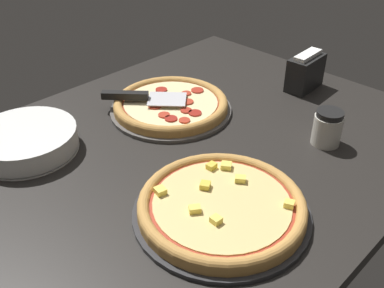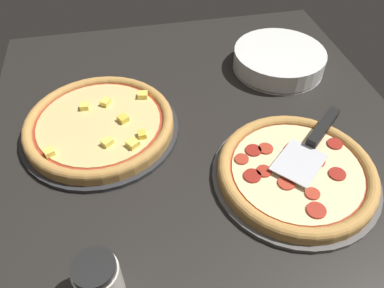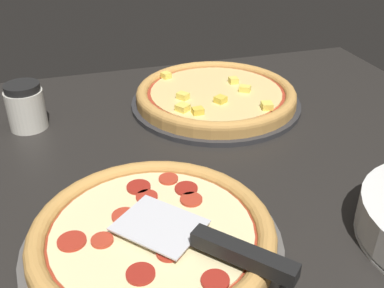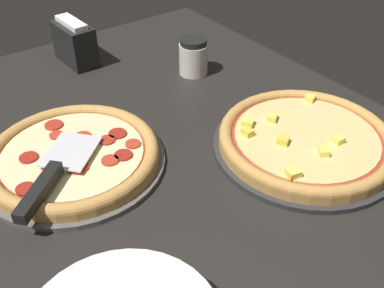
{
  "view_description": "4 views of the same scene",
  "coord_description": "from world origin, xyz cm",
  "px_view_note": "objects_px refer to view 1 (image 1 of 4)",
  "views": [
    {
      "loc": [
        67.26,
        66.0,
        62.15
      ],
      "look_at": [
        3.25,
        3.1,
        3.0
      ],
      "focal_mm": 42.0,
      "sensor_mm": 36.0,
      "label": 1
    },
    {
      "loc": [
        -51.45,
        14.48,
        60.38
      ],
      "look_at": [
        3.25,
        3.1,
        3.0
      ],
      "focal_mm": 35.0,
      "sensor_mm": 36.0,
      "label": 2
    },
    {
      "loc": [
        -15.83,
        -60.05,
        41.87
      ],
      "look_at": [
        3.25,
        3.1,
        3.0
      ],
      "focal_mm": 42.0,
      "sensor_mm": 36.0,
      "label": 3
    },
    {
      "loc": [
        57.85,
        -36.94,
        54.39
      ],
      "look_at": [
        3.25,
        3.1,
        3.0
      ],
      "focal_mm": 42.0,
      "sensor_mm": 36.0,
      "label": 4
    }
  ],
  "objects_px": {
    "serving_spatula": "(136,96)",
    "plate_stack": "(26,141)",
    "napkin_holder": "(305,72)",
    "pizza_front": "(171,104)",
    "parmesan_shaker": "(327,128)",
    "pizza_back": "(222,205)"
  },
  "relations": [
    {
      "from": "pizza_front",
      "to": "serving_spatula",
      "type": "bearing_deg",
      "value": -46.68
    },
    {
      "from": "pizza_back",
      "to": "serving_spatula",
      "type": "relative_size",
      "value": 1.62
    },
    {
      "from": "serving_spatula",
      "to": "plate_stack",
      "type": "height_order",
      "value": "serving_spatula"
    },
    {
      "from": "plate_stack",
      "to": "napkin_holder",
      "type": "height_order",
      "value": "napkin_holder"
    },
    {
      "from": "napkin_holder",
      "to": "plate_stack",
      "type": "bearing_deg",
      "value": -20.79
    },
    {
      "from": "plate_stack",
      "to": "napkin_holder",
      "type": "relative_size",
      "value": 1.88
    },
    {
      "from": "pizza_front",
      "to": "pizza_back",
      "type": "distance_m",
      "value": 0.45
    },
    {
      "from": "pizza_back",
      "to": "serving_spatula",
      "type": "distance_m",
      "value": 0.48
    },
    {
      "from": "parmesan_shaker",
      "to": "serving_spatula",
      "type": "bearing_deg",
      "value": -64.19
    },
    {
      "from": "pizza_back",
      "to": "serving_spatula",
      "type": "bearing_deg",
      "value": -109.04
    },
    {
      "from": "plate_stack",
      "to": "parmesan_shaker",
      "type": "height_order",
      "value": "parmesan_shaker"
    },
    {
      "from": "parmesan_shaker",
      "to": "napkin_holder",
      "type": "distance_m",
      "value": 0.31
    },
    {
      "from": "napkin_holder",
      "to": "parmesan_shaker",
      "type": "bearing_deg",
      "value": 42.75
    },
    {
      "from": "pizza_front",
      "to": "napkin_holder",
      "type": "distance_m",
      "value": 0.43
    },
    {
      "from": "plate_stack",
      "to": "napkin_holder",
      "type": "xyz_separation_m",
      "value": [
        -0.77,
        0.29,
        0.03
      ]
    },
    {
      "from": "serving_spatula",
      "to": "pizza_front",
      "type": "bearing_deg",
      "value": 133.32
    },
    {
      "from": "pizza_back",
      "to": "napkin_holder",
      "type": "bearing_deg",
      "value": -161.83
    },
    {
      "from": "plate_stack",
      "to": "pizza_front",
      "type": "bearing_deg",
      "value": 164.29
    },
    {
      "from": "pizza_back",
      "to": "plate_stack",
      "type": "relative_size",
      "value": 1.37
    },
    {
      "from": "pizza_front",
      "to": "parmesan_shaker",
      "type": "xyz_separation_m",
      "value": [
        -0.16,
        0.4,
        0.02
      ]
    },
    {
      "from": "pizza_front",
      "to": "plate_stack",
      "type": "bearing_deg",
      "value": -15.71
    },
    {
      "from": "pizza_front",
      "to": "serving_spatula",
      "type": "distance_m",
      "value": 0.1
    }
  ]
}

